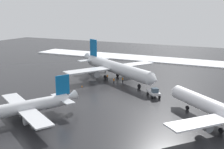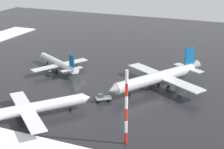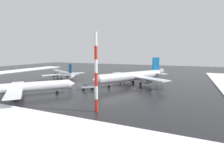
{
  "view_description": "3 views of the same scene",
  "coord_description": "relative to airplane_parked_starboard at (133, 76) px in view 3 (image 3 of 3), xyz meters",
  "views": [
    {
      "loc": [
        -50.45,
        -36.66,
        21.83
      ],
      "look_at": [
        12.74,
        -6.33,
        5.36
      ],
      "focal_mm": 45.0,
      "sensor_mm": 36.0,
      "label": 1
    },
    {
      "loc": [
        53.86,
        -101.91,
        42.65
      ],
      "look_at": [
        12.94,
        -3.83,
        3.85
      ],
      "focal_mm": 55.0,
      "sensor_mm": 36.0,
      "label": 2
    },
    {
      "loc": [
        49.1,
        -70.99,
        13.81
      ],
      "look_at": [
        18.44,
        -0.97,
        4.04
      ],
      "focal_mm": 28.0,
      "sensor_mm": 36.0,
      "label": 3
    }
  ],
  "objects": [
    {
      "name": "airplane_foreground_jet",
      "position": [
        -24.87,
        -33.68,
        -0.65
      ],
      "size": [
        24.15,
        25.88,
        9.43
      ],
      "rotation": [
        0.0,
        0.0,
        0.85
      ],
      "color": "white",
      "rests_on": "ground_plane"
    },
    {
      "name": "antenna_mast",
      "position": [
        2.21,
        -36.15,
        5.36
      ],
      "size": [
        0.7,
        0.7,
        18.26
      ],
      "color": "red",
      "rests_on": "ground_plane"
    },
    {
      "name": "ground_crew_by_nose_gear",
      "position": [
        -4.93,
        -1.8,
        -2.8
      ],
      "size": [
        0.36,
        0.36,
        1.71
      ],
      "rotation": [
        0.0,
        0.0,
        4.49
      ],
      "color": "black",
      "rests_on": "ground_plane"
    },
    {
      "name": "traffic_cone_near_nose",
      "position": [
        -12.41,
        4.72,
        -3.49
      ],
      "size": [
        0.36,
        0.36,
        0.55
      ],
      "primitive_type": "cone",
      "color": "orange",
      "rests_on": "ground_plane"
    },
    {
      "name": "ground_crew_near_tug",
      "position": [
        -2.73,
        -3.73,
        -2.8
      ],
      "size": [
        0.36,
        0.36,
        1.71
      ],
      "rotation": [
        0.0,
        0.0,
        4.17
      ],
      "color": "black",
      "rests_on": "ground_plane"
    },
    {
      "name": "ground_crew_mid_apron",
      "position": [
        -1.44,
        2.11,
        -2.8
      ],
      "size": [
        0.36,
        0.36,
        1.71
      ],
      "rotation": [
        0.0,
        0.0,
        0.21
      ],
      "color": "black",
      "rests_on": "ground_plane"
    },
    {
      "name": "pushback_tug",
      "position": [
        -12.43,
        -16.56,
        -2.49
      ],
      "size": [
        4.99,
        4.55,
        2.5
      ],
      "rotation": [
        0.0,
        0.0,
        3.8
      ],
      "color": "silver",
      "rests_on": "ground_plane"
    },
    {
      "name": "airplane_parked_starboard",
      "position": [
        0.0,
        0.0,
        0.0
      ],
      "size": [
        29.39,
        34.29,
        11.4
      ],
      "rotation": [
        0.0,
        0.0,
        4.16
      ],
      "color": "silver",
      "rests_on": "ground_plane"
    },
    {
      "name": "ground_plane",
      "position": [
        -27.8,
        0.26,
        -3.77
      ],
      "size": [
        240.0,
        240.0,
        0.0
      ],
      "primitive_type": "plane",
      "color": "#232326"
    },
    {
      "name": "airplane_distant_tail",
      "position": [
        -39.57,
        3.07,
        -1.09
      ],
      "size": [
        24.81,
        21.21,
        8.12
      ],
      "rotation": [
        0.0,
        0.0,
        2.62
      ],
      "color": "silver",
      "rests_on": "ground_plane"
    },
    {
      "name": "traffic_cone_mid_line",
      "position": [
        3.31,
        -7.76,
        -3.49
      ],
      "size": [
        0.36,
        0.36,
        0.55
      ],
      "primitive_type": "cone",
      "color": "orange",
      "rests_on": "ground_plane"
    }
  ]
}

